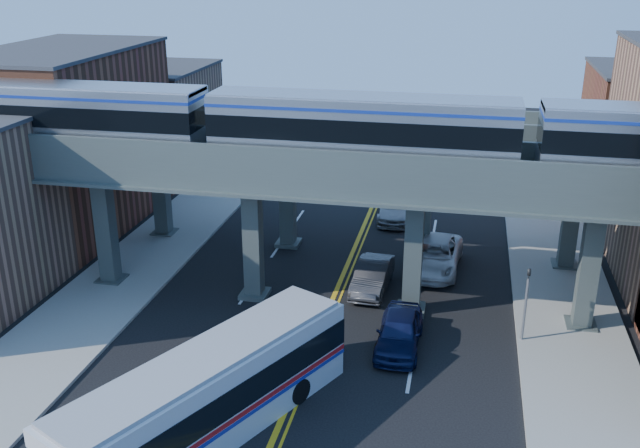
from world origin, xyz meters
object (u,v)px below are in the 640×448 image
Objects in this scene: transit_bus at (210,395)px; car_lane_b at (372,276)px; stop_sign at (316,320)px; transit_train at (362,127)px; car_lane_a at (399,331)px; car_lane_c at (435,255)px; traffic_signal at (526,297)px; car_lane_d at (395,207)px.

transit_bus reaches higher than car_lane_b.
stop_sign is at bearing -98.98° from car_lane_b.
car_lane_a is (2.41, -3.58, -8.32)m from transit_train.
car_lane_a is 5.91m from car_lane_b.
transit_bus is (-2.60, -6.11, -0.11)m from stop_sign.
transit_bus reaches higher than car_lane_a.
car_lane_b is 4.47m from car_lane_c.
car_lane_c is at bearing 50.42° from car_lane_b.
car_lane_b is (4.10, 13.10, -0.88)m from transit_bus.
car_lane_d is (-7.40, 14.94, -1.53)m from traffic_signal.
transit_train is 9.37m from car_lane_a.
car_lane_d is (0.42, 12.94, -8.36)m from transit_train.
car_lane_b is at bearing 9.35° from transit_bus.
traffic_signal is at bearing -66.60° from car_lane_d.
transit_bus reaches higher than car_lane_c.
stop_sign is at bearing -109.97° from car_lane_c.
traffic_signal is 0.88× the size of car_lane_b.
transit_train is 8.60m from car_lane_b.
car_lane_b is (-1.98, 5.56, -0.04)m from car_lane_a.
car_lane_a is at bearing -92.90° from car_lane_c.
car_lane_b reaches higher than car_lane_d.
traffic_signal is 0.33× the size of transit_bus.
car_lane_c is at bearing 121.02° from traffic_signal.
car_lane_a is 16.63m from car_lane_d.
traffic_signal is at bearing 16.66° from car_lane_a.
stop_sign is at bearing -102.18° from transit_train.
transit_train is at bearing 165.66° from traffic_signal.
traffic_signal is 5.83m from car_lane_a.
transit_train reaches higher than car_lane_c.
transit_bus is at bearing -141.60° from traffic_signal.
car_lane_a is at bearing -12.18° from transit_bus.
transit_bus is at bearing -102.63° from car_lane_d.
car_lane_a is at bearing -56.07° from transit_train.
transit_train is at bearing 8.41° from transit_bus.
car_lane_a is 0.81× the size of car_lane_c.
transit_bus is 2.62× the size of car_lane_a.
transit_bus is 2.11× the size of car_lane_c.
car_lane_a is at bearing -163.78° from traffic_signal.
car_lane_a reaches higher than car_lane_b.
car_lane_b is (0.42, 1.99, -8.36)m from transit_train.
stop_sign reaches higher than car_lane_b.
transit_bus reaches higher than stop_sign.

